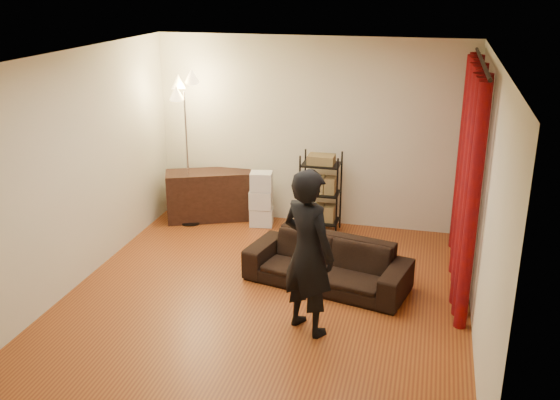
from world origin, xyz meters
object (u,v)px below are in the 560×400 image
(sofa, at_px, (327,263))
(person, at_px, (308,252))
(media_cabinet, at_px, (210,195))
(storage_boxes, at_px, (261,199))
(wire_shelf, at_px, (321,193))
(floor_lamp, at_px, (187,152))

(sofa, bearing_deg, person, -78.21)
(media_cabinet, xyz_separation_m, storage_boxes, (0.82, -0.09, 0.04))
(wire_shelf, bearing_deg, media_cabinet, 157.55)
(sofa, bearing_deg, storage_boxes, 141.08)
(floor_lamp, bearing_deg, sofa, -32.30)
(sofa, relative_size, floor_lamp, 0.88)
(wire_shelf, height_order, floor_lamp, floor_lamp)
(sofa, xyz_separation_m, media_cabinet, (-2.08, 1.70, 0.09))
(person, relative_size, media_cabinet, 1.37)
(storage_boxes, bearing_deg, person, -64.89)
(person, height_order, media_cabinet, person)
(person, bearing_deg, media_cabinet, -20.69)
(media_cabinet, bearing_deg, storage_boxes, -28.76)
(floor_lamp, bearing_deg, person, -47.38)
(floor_lamp, bearing_deg, wire_shelf, 4.89)
(media_cabinet, xyz_separation_m, floor_lamp, (-0.23, -0.24, 0.72))
(person, bearing_deg, storage_boxes, -32.62)
(person, distance_m, storage_boxes, 2.95)
(person, bearing_deg, sofa, -59.06)
(person, height_order, floor_lamp, floor_lamp)
(media_cabinet, bearing_deg, floor_lamp, -156.01)
(sofa, relative_size, wire_shelf, 1.66)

